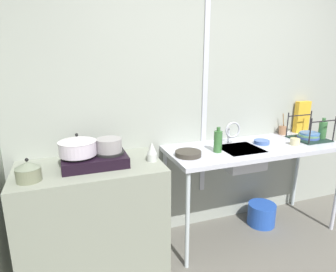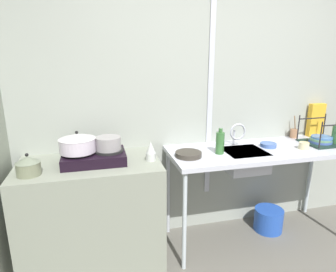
{
  "view_description": "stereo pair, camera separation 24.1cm",
  "coord_description": "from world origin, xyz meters",
  "px_view_note": "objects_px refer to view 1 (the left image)",
  "views": [
    {
      "loc": [
        -1.33,
        -0.95,
        1.73
      ],
      "look_at": [
        -0.54,
        1.23,
        1.09
      ],
      "focal_mm": 31.11,
      "sensor_mm": 36.0,
      "label": 1
    },
    {
      "loc": [
        -1.1,
        -1.02,
        1.73
      ],
      "look_at": [
        -0.54,
        1.23,
        1.09
      ],
      "focal_mm": 31.11,
      "sensor_mm": 36.0,
      "label": 2
    }
  ],
  "objects_px": {
    "bottle_by_rack": "(323,130)",
    "cereal_box": "(302,117)",
    "faucet": "(232,131)",
    "dish_rack": "(309,136)",
    "stove": "(95,159)",
    "bottle_by_sink": "(218,141)",
    "pot_on_right_burner": "(109,145)",
    "frying_pan": "(188,154)",
    "bucket_on_floor": "(261,214)",
    "cup_by_rack": "(295,142)",
    "sink_basin": "(240,157)",
    "pot_beside_stove": "(28,171)",
    "pot_on_left_burner": "(78,145)",
    "utensil_jar": "(283,130)",
    "percolator": "(152,152)",
    "small_bowl_on_drainboard": "(262,142)"
  },
  "relations": [
    {
      "from": "bottle_by_rack",
      "to": "cereal_box",
      "type": "distance_m",
      "value": 0.32
    },
    {
      "from": "faucet",
      "to": "dish_rack",
      "type": "bearing_deg",
      "value": -7.97
    },
    {
      "from": "stove",
      "to": "bottle_by_sink",
      "type": "bearing_deg",
      "value": -1.98
    },
    {
      "from": "stove",
      "to": "pot_on_right_burner",
      "type": "xyz_separation_m",
      "value": [
        0.12,
        0.0,
        0.1
      ]
    },
    {
      "from": "frying_pan",
      "to": "bottle_by_sink",
      "type": "relative_size",
      "value": 0.99
    },
    {
      "from": "pot_on_right_burner",
      "to": "frying_pan",
      "type": "height_order",
      "value": "pot_on_right_burner"
    },
    {
      "from": "pot_on_right_burner",
      "to": "bottle_by_sink",
      "type": "height_order",
      "value": "bottle_by_sink"
    },
    {
      "from": "faucet",
      "to": "bottle_by_sink",
      "type": "height_order",
      "value": "bottle_by_sink"
    },
    {
      "from": "pot_on_right_burner",
      "to": "frying_pan",
      "type": "bearing_deg",
      "value": -4.03
    },
    {
      "from": "stove",
      "to": "dish_rack",
      "type": "bearing_deg",
      "value": 0.0
    },
    {
      "from": "bucket_on_floor",
      "to": "cup_by_rack",
      "type": "bearing_deg",
      "value": -42.95
    },
    {
      "from": "sink_basin",
      "to": "cup_by_rack",
      "type": "bearing_deg",
      "value": -8.12
    },
    {
      "from": "sink_basin",
      "to": "faucet",
      "type": "bearing_deg",
      "value": 92.29
    },
    {
      "from": "pot_beside_stove",
      "to": "dish_rack",
      "type": "height_order",
      "value": "dish_rack"
    },
    {
      "from": "frying_pan",
      "to": "pot_on_left_burner",
      "type": "bearing_deg",
      "value": 177.03
    },
    {
      "from": "bottle_by_sink",
      "to": "bucket_on_floor",
      "type": "relative_size",
      "value": 0.79
    },
    {
      "from": "utensil_jar",
      "to": "bucket_on_floor",
      "type": "height_order",
      "value": "utensil_jar"
    },
    {
      "from": "utensil_jar",
      "to": "pot_on_right_burner",
      "type": "bearing_deg",
      "value": -172.4
    },
    {
      "from": "pot_on_left_burner",
      "to": "pot_beside_stove",
      "type": "relative_size",
      "value": 1.66
    },
    {
      "from": "percolator",
      "to": "cup_by_rack",
      "type": "relative_size",
      "value": 1.77
    },
    {
      "from": "pot_on_left_burner",
      "to": "bucket_on_floor",
      "type": "bearing_deg",
      "value": 1.84
    },
    {
      "from": "cereal_box",
      "to": "sink_basin",
      "type": "bearing_deg",
      "value": -164.74
    },
    {
      "from": "utensil_jar",
      "to": "bucket_on_floor",
      "type": "distance_m",
      "value": 0.93
    },
    {
      "from": "percolator",
      "to": "small_bowl_on_drainboard",
      "type": "height_order",
      "value": "percolator"
    },
    {
      "from": "percolator",
      "to": "pot_on_right_burner",
      "type": "bearing_deg",
      "value": 169.67
    },
    {
      "from": "bottle_by_rack",
      "to": "bucket_on_floor",
      "type": "height_order",
      "value": "bottle_by_rack"
    },
    {
      "from": "frying_pan",
      "to": "bottle_by_rack",
      "type": "bearing_deg",
      "value": 0.07
    },
    {
      "from": "stove",
      "to": "pot_on_left_burner",
      "type": "height_order",
      "value": "pot_on_left_burner"
    },
    {
      "from": "bottle_by_rack",
      "to": "pot_beside_stove",
      "type": "bearing_deg",
      "value": -177.85
    },
    {
      "from": "pot_on_right_burner",
      "to": "pot_beside_stove",
      "type": "bearing_deg",
      "value": -165.65
    },
    {
      "from": "stove",
      "to": "sink_basin",
      "type": "bearing_deg",
      "value": -1.14
    },
    {
      "from": "pot_beside_stove",
      "to": "pot_on_left_burner",
      "type": "bearing_deg",
      "value": 23.46
    },
    {
      "from": "stove",
      "to": "percolator",
      "type": "height_order",
      "value": "percolator"
    },
    {
      "from": "dish_rack",
      "to": "bucket_on_floor",
      "type": "bearing_deg",
      "value": 172.66
    },
    {
      "from": "percolator",
      "to": "cereal_box",
      "type": "distance_m",
      "value": 1.86
    },
    {
      "from": "frying_pan",
      "to": "bucket_on_floor",
      "type": "relative_size",
      "value": 0.78
    },
    {
      "from": "bottle_by_sink",
      "to": "utensil_jar",
      "type": "distance_m",
      "value": 1.0
    },
    {
      "from": "small_bowl_on_drainboard",
      "to": "bottle_by_sink",
      "type": "relative_size",
      "value": 0.66
    },
    {
      "from": "pot_on_right_burner",
      "to": "bottle_by_sink",
      "type": "xyz_separation_m",
      "value": [
        0.94,
        -0.04,
        -0.05
      ]
    },
    {
      "from": "pot_on_left_burner",
      "to": "small_bowl_on_drainboard",
      "type": "bearing_deg",
      "value": 1.1
    },
    {
      "from": "frying_pan",
      "to": "cereal_box",
      "type": "height_order",
      "value": "cereal_box"
    },
    {
      "from": "stove",
      "to": "faucet",
      "type": "distance_m",
      "value": 1.3
    },
    {
      "from": "dish_rack",
      "to": "bottle_by_rack",
      "type": "height_order",
      "value": "dish_rack"
    },
    {
      "from": "percolator",
      "to": "faucet",
      "type": "height_order",
      "value": "faucet"
    },
    {
      "from": "percolator",
      "to": "cup_by_rack",
      "type": "bearing_deg",
      "value": -1.82
    },
    {
      "from": "pot_on_left_burner",
      "to": "bottle_by_sink",
      "type": "xyz_separation_m",
      "value": [
        1.17,
        -0.04,
        -0.07
      ]
    },
    {
      "from": "sink_basin",
      "to": "bottle_by_rack",
      "type": "distance_m",
      "value": 0.97
    },
    {
      "from": "bottle_by_rack",
      "to": "bucket_on_floor",
      "type": "distance_m",
      "value": 1.06
    },
    {
      "from": "stove",
      "to": "bottle_by_rack",
      "type": "distance_m",
      "value": 2.25
    },
    {
      "from": "stove",
      "to": "bottle_by_sink",
      "type": "height_order",
      "value": "bottle_by_sink"
    }
  ]
}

